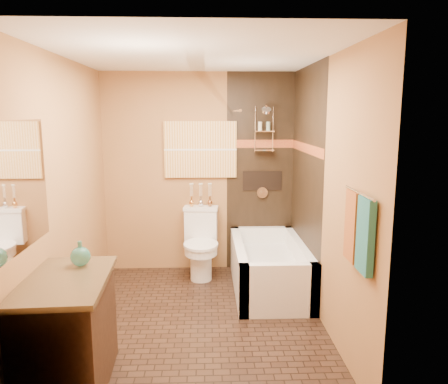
{
  "coord_description": "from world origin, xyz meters",
  "views": [
    {
      "loc": [
        0.09,
        -3.98,
        1.99
      ],
      "look_at": [
        0.27,
        0.4,
        1.2
      ],
      "focal_mm": 35.0,
      "sensor_mm": 36.0,
      "label": 1
    }
  ],
  "objects_px": {
    "bathtub": "(269,271)",
    "toilet": "(201,243)",
    "vanity": "(68,333)",
    "sunset_painting": "(200,150)"
  },
  "relations": [
    {
      "from": "bathtub",
      "to": "toilet",
      "type": "distance_m",
      "value": 0.93
    },
    {
      "from": "sunset_painting",
      "to": "vanity",
      "type": "xyz_separation_m",
      "value": [
        -0.94,
        -2.48,
        -1.13
      ]
    },
    {
      "from": "sunset_painting",
      "to": "toilet",
      "type": "bearing_deg",
      "value": -90.0
    },
    {
      "from": "sunset_painting",
      "to": "vanity",
      "type": "distance_m",
      "value": 2.88
    },
    {
      "from": "sunset_painting",
      "to": "toilet",
      "type": "xyz_separation_m",
      "value": [
        0.0,
        -0.27,
        -1.12
      ]
    },
    {
      "from": "toilet",
      "to": "vanity",
      "type": "distance_m",
      "value": 2.39
    },
    {
      "from": "bathtub",
      "to": "vanity",
      "type": "bearing_deg",
      "value": -134.58
    },
    {
      "from": "toilet",
      "to": "bathtub",
      "type": "bearing_deg",
      "value": -24.33
    },
    {
      "from": "vanity",
      "to": "bathtub",
      "type": "bearing_deg",
      "value": 42.68
    },
    {
      "from": "bathtub",
      "to": "toilet",
      "type": "relative_size",
      "value": 1.78
    }
  ]
}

